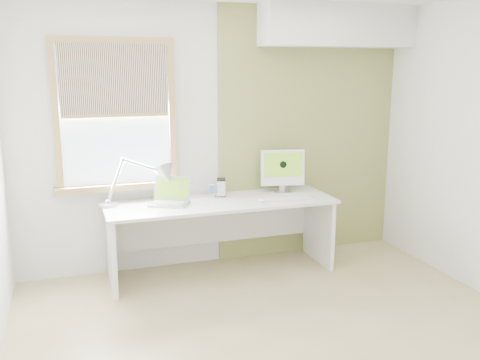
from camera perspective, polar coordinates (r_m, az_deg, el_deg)
name	(u,v)px	position (r m, az deg, el deg)	size (l,w,h in m)	color
room	(288,168)	(3.62, 5.28, 1.31)	(4.04, 3.54, 2.64)	tan
accent_wall	(308,133)	(5.60, 7.52, 5.11)	(2.00, 0.02, 2.60)	olive
soffit	(337,25)	(5.51, 10.60, 16.37)	(1.60, 0.40, 0.42)	white
window	(116,116)	(5.00, -13.49, 6.87)	(1.20, 0.14, 1.42)	olive
desk	(220,219)	(5.10, -2.26, -4.29)	(2.20, 0.70, 0.73)	silver
desk_lamp	(155,178)	(4.95, -9.32, 0.20)	(0.80, 0.32, 0.45)	#B5B8BA
laptop	(170,197)	(4.93, -7.67, -1.88)	(0.44, 0.41, 0.25)	#B5B8BA
phone_dock	(212,193)	(5.14, -3.11, -1.46)	(0.08, 0.08, 0.13)	#B5B8BA
external_drive	(221,187)	(5.17, -2.08, -0.82)	(0.12, 0.15, 0.17)	#B5B8BA
imac	(283,169)	(5.32, 4.71, 1.27)	(0.45, 0.19, 0.44)	#B5B8BA
keyboard	(290,199)	(5.06, 5.55, -2.06)	(0.46, 0.15, 0.02)	white
mouse	(262,200)	(4.96, 2.43, -2.23)	(0.06, 0.11, 0.03)	white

